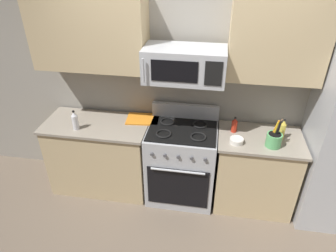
# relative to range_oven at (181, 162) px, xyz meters

# --- Properties ---
(ground_plane) EXTENTS (16.00, 16.00, 0.00)m
(ground_plane) POSITION_rel_range_oven_xyz_m (0.00, -0.68, -0.47)
(ground_plane) COLOR #6B5B4C
(wall_back) EXTENTS (8.00, 0.10, 2.60)m
(wall_back) POSITION_rel_range_oven_xyz_m (0.00, 0.37, 0.83)
(wall_back) COLOR #9E998E
(wall_back) RESTS_ON ground
(counter_left) EXTENTS (1.18, 0.60, 0.91)m
(counter_left) POSITION_rel_range_oven_xyz_m (-0.98, -0.00, -0.02)
(counter_left) COLOR tan
(counter_left) RESTS_ON ground
(range_oven) EXTENTS (0.76, 0.65, 1.09)m
(range_oven) POSITION_rel_range_oven_xyz_m (0.00, 0.00, 0.00)
(range_oven) COLOR #B2B5BA
(range_oven) RESTS_ON ground
(counter_right) EXTENTS (0.88, 0.60, 0.91)m
(counter_right) POSITION_rel_range_oven_xyz_m (0.83, -0.00, -0.02)
(counter_right) COLOR tan
(counter_right) RESTS_ON ground
(microwave) EXTENTS (0.79, 0.44, 0.33)m
(microwave) POSITION_rel_range_oven_xyz_m (-0.00, 0.03, 1.18)
(microwave) COLOR #B2B5BA
(upper_cabinets_left) EXTENTS (1.17, 0.34, 0.79)m
(upper_cabinets_left) POSITION_rel_range_oven_xyz_m (-0.99, 0.15, 1.43)
(upper_cabinets_left) COLOR tan
(upper_cabinets_right) EXTENTS (0.87, 0.34, 0.79)m
(upper_cabinets_right) POSITION_rel_range_oven_xyz_m (0.84, 0.15, 1.43)
(upper_cabinets_right) COLOR tan
(utensil_crock) EXTENTS (0.15, 0.15, 0.31)m
(utensil_crock) POSITION_rel_range_oven_xyz_m (0.93, -0.13, 0.52)
(utensil_crock) COLOR #59AD66
(utensil_crock) RESTS_ON counter_right
(cutting_board) EXTENTS (0.39, 0.29, 0.02)m
(cutting_board) POSITION_rel_range_oven_xyz_m (-0.48, 0.16, 0.44)
(cutting_board) COLOR orange
(cutting_board) RESTS_ON counter_left
(bottle_hot_sauce) EXTENTS (0.06, 0.06, 0.18)m
(bottle_hot_sauce) POSITION_rel_range_oven_xyz_m (0.55, 0.07, 0.52)
(bottle_hot_sauce) COLOR red
(bottle_hot_sauce) RESTS_ON counter_right
(bottle_oil) EXTENTS (0.06, 0.06, 0.23)m
(bottle_oil) POSITION_rel_range_oven_xyz_m (1.03, 0.01, 0.54)
(bottle_oil) COLOR gold
(bottle_oil) RESTS_ON counter_right
(bottle_vinegar) EXTENTS (0.07, 0.07, 0.22)m
(bottle_vinegar) POSITION_rel_range_oven_xyz_m (-1.15, -0.15, 0.54)
(bottle_vinegar) COLOR silver
(bottle_vinegar) RESTS_ON counter_left
(prep_bowl) EXTENTS (0.14, 0.14, 0.05)m
(prep_bowl) POSITION_rel_range_oven_xyz_m (0.57, -0.14, 0.46)
(prep_bowl) COLOR white
(prep_bowl) RESTS_ON counter_right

